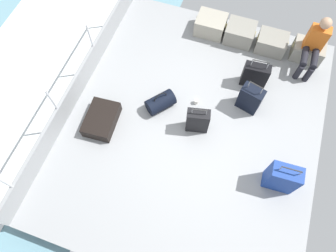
# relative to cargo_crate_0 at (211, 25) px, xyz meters

# --- Properties ---
(ground_plane) EXTENTS (4.40, 5.20, 0.06)m
(ground_plane) POSITION_rel_cargo_crate_0_xyz_m (0.30, -2.16, -0.21)
(ground_plane) COLOR #939699
(gunwale_port) EXTENTS (0.06, 5.20, 0.45)m
(gunwale_port) POSITION_rel_cargo_crate_0_xyz_m (-1.87, -2.16, 0.04)
(gunwale_port) COLOR #939699
(gunwale_port) RESTS_ON ground_plane
(railing_port) EXTENTS (0.04, 4.20, 1.02)m
(railing_port) POSITION_rel_cargo_crate_0_xyz_m (-1.87, -2.16, 0.60)
(railing_port) COLOR silver
(railing_port) RESTS_ON ground_plane
(sea_wake) EXTENTS (12.00, 12.00, 0.01)m
(sea_wake) POSITION_rel_cargo_crate_0_xyz_m (-3.30, -2.16, -0.52)
(sea_wake) COLOR #6B99A8
(sea_wake) RESTS_ON ground_plane
(cargo_crate_0) EXTENTS (0.61, 0.49, 0.36)m
(cargo_crate_0) POSITION_rel_cargo_crate_0_xyz_m (0.00, 0.00, 0.00)
(cargo_crate_0) COLOR #9E9989
(cargo_crate_0) RESTS_ON ground_plane
(cargo_crate_1) EXTENTS (0.59, 0.49, 0.37)m
(cargo_crate_1) POSITION_rel_cargo_crate_0_xyz_m (0.61, -0.02, 0.00)
(cargo_crate_1) COLOR gray
(cargo_crate_1) RESTS_ON ground_plane
(cargo_crate_2) EXTENTS (0.60, 0.45, 0.34)m
(cargo_crate_2) POSITION_rel_cargo_crate_0_xyz_m (1.25, -0.05, -0.01)
(cargo_crate_2) COLOR gray
(cargo_crate_2) RESTS_ON ground_plane
(cargo_crate_3) EXTENTS (0.61, 0.41, 0.35)m
(cargo_crate_3) POSITION_rel_cargo_crate_0_xyz_m (1.95, -0.02, -0.01)
(cargo_crate_3) COLOR gray
(cargo_crate_3) RESTS_ON ground_plane
(passenger_seated) EXTENTS (0.34, 0.66, 1.05)m
(passenger_seated) POSITION_rel_cargo_crate_0_xyz_m (1.95, -0.20, 0.36)
(passenger_seated) COLOR orange
(passenger_seated) RESTS_ON ground_plane
(suitcase_0) EXTENTS (0.55, 0.73, 0.23)m
(suitcase_0) POSITION_rel_cargo_crate_0_xyz_m (-1.22, -2.67, -0.07)
(suitcase_0) COLOR black
(suitcase_0) RESTS_ON ground_plane
(suitcase_1) EXTENTS (0.47, 0.22, 0.68)m
(suitcase_1) POSITION_rel_cargo_crate_0_xyz_m (1.10, -0.99, 0.08)
(suitcase_1) COLOR black
(suitcase_1) RESTS_ON ground_plane
(suitcase_2) EXTENTS (0.47, 0.27, 0.74)m
(suitcase_2) POSITION_rel_cargo_crate_0_xyz_m (1.89, -2.75, 0.13)
(suitcase_2) COLOR navy
(suitcase_2) RESTS_ON ground_plane
(suitcase_3) EXTENTS (0.41, 0.27, 0.65)m
(suitcase_3) POSITION_rel_cargo_crate_0_xyz_m (0.38, -2.22, 0.09)
(suitcase_3) COLOR black
(suitcase_3) RESTS_ON ground_plane
(suitcase_4) EXTENTS (0.43, 0.32, 0.71)m
(suitcase_4) POSITION_rel_cargo_crate_0_xyz_m (1.12, -1.51, 0.09)
(suitcase_4) COLOR black
(suitcase_4) RESTS_ON ground_plane
(duffel_bag) EXTENTS (0.55, 0.58, 0.43)m
(duffel_bag) POSITION_rel_cargo_crate_0_xyz_m (-0.36, -2.02, -0.03)
(duffel_bag) COLOR black
(duffel_bag) RESTS_ON ground_plane
(paper_cup) EXTENTS (0.08, 0.08, 0.10)m
(paper_cup) POSITION_rel_cargo_crate_0_xyz_m (0.23, -1.74, -0.13)
(paper_cup) COLOR white
(paper_cup) RESTS_ON ground_plane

